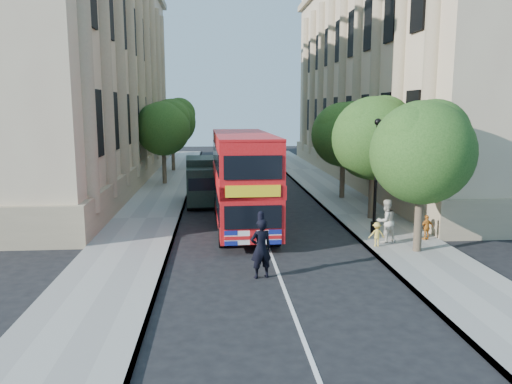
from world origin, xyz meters
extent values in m
plane|color=black|center=(0.00, 0.00, 0.00)|extent=(120.00, 120.00, 0.00)
cube|color=gray|center=(5.75, 10.00, 0.06)|extent=(3.50, 80.00, 0.12)
cube|color=gray|center=(-5.75, 10.00, 0.06)|extent=(3.50, 80.00, 0.12)
cube|color=tan|center=(13.80, 24.00, 9.00)|extent=(12.00, 38.00, 18.00)
cube|color=tan|center=(-13.80, 24.00, 9.00)|extent=(12.00, 38.00, 18.00)
cylinder|color=#473828|center=(5.80, 3.00, 1.43)|extent=(0.32, 0.32, 2.86)
sphere|color=#1F4617|center=(5.80, 3.00, 4.03)|extent=(4.00, 4.00, 4.00)
sphere|color=#1F4617|center=(6.40, 3.40, 4.68)|extent=(2.80, 2.80, 2.80)
sphere|color=#1F4617|center=(5.30, 2.70, 4.55)|extent=(2.60, 2.60, 2.60)
cylinder|color=#473828|center=(5.80, 9.00, 1.50)|extent=(0.32, 0.32, 2.99)
sphere|color=#1F4617|center=(5.80, 9.00, 4.22)|extent=(4.20, 4.20, 4.20)
sphere|color=#1F4617|center=(6.40, 9.40, 4.90)|extent=(2.94, 2.94, 2.94)
sphere|color=#1F4617|center=(5.30, 8.70, 4.76)|extent=(2.73, 2.73, 2.73)
cylinder|color=#473828|center=(5.80, 15.00, 1.45)|extent=(0.32, 0.32, 2.90)
sphere|color=#1F4617|center=(5.80, 15.00, 4.09)|extent=(4.00, 4.00, 4.00)
sphere|color=#1F4617|center=(6.40, 15.40, 4.75)|extent=(2.80, 2.80, 2.80)
sphere|color=#1F4617|center=(5.30, 14.70, 4.62)|extent=(2.60, 2.60, 2.60)
cylinder|color=#473828|center=(-6.00, 22.00, 1.50)|extent=(0.32, 0.32, 2.99)
sphere|color=#1F4617|center=(-6.00, 22.00, 4.22)|extent=(4.00, 4.00, 4.00)
sphere|color=#1F4617|center=(-5.40, 22.40, 4.90)|extent=(2.80, 2.80, 2.80)
sphere|color=#1F4617|center=(-6.50, 21.70, 4.76)|extent=(2.60, 2.60, 2.60)
cylinder|color=#473828|center=(-6.00, 30.00, 1.58)|extent=(0.32, 0.32, 3.17)
sphere|color=#1F4617|center=(-6.00, 30.00, 4.46)|extent=(4.20, 4.20, 4.20)
sphere|color=#1F4617|center=(-5.40, 30.40, 5.18)|extent=(2.94, 2.94, 2.94)
sphere|color=#1F4617|center=(-6.50, 29.70, 5.04)|extent=(2.73, 2.73, 2.73)
cylinder|color=black|center=(5.00, 6.00, 0.37)|extent=(0.30, 0.30, 0.50)
cylinder|color=black|center=(5.00, 6.00, 2.62)|extent=(0.14, 0.14, 5.00)
sphere|color=black|center=(5.00, 6.00, 5.12)|extent=(0.32, 0.32, 0.32)
cube|color=red|center=(-0.86, 7.97, 2.46)|extent=(2.80, 9.70, 4.01)
cube|color=black|center=(-0.86, 7.97, 1.57)|extent=(2.84, 9.09, 0.91)
cube|color=black|center=(-0.86, 7.97, 3.50)|extent=(2.84, 9.09, 0.91)
cube|color=yellow|center=(-0.73, 3.15, 2.59)|extent=(2.13, 0.14, 0.46)
cylinder|color=black|center=(-1.91, 4.54, 0.51)|extent=(0.31, 1.02, 1.01)
cylinder|color=black|center=(0.38, 4.60, 0.51)|extent=(0.31, 1.02, 1.01)
cylinder|color=black|center=(-2.10, 11.13, 0.51)|extent=(0.31, 1.02, 1.01)
cylinder|color=black|center=(0.20, 11.19, 0.51)|extent=(0.31, 1.02, 1.01)
cube|color=black|center=(-2.82, 12.45, 1.34)|extent=(2.07, 1.88, 2.08)
cube|color=black|center=(-2.77, 11.61, 1.58)|extent=(1.78, 0.20, 0.69)
cube|color=black|center=(-2.93, 14.62, 1.53)|extent=(2.15, 3.27, 2.47)
cube|color=black|center=(-2.90, 14.03, 0.35)|extent=(2.03, 4.84, 0.25)
cylinder|color=black|center=(-3.70, 12.30, 0.40)|extent=(0.26, 0.80, 0.79)
cylinder|color=black|center=(-1.92, 12.40, 0.40)|extent=(0.26, 0.80, 0.79)
cylinder|color=black|center=(-3.87, 15.56, 0.40)|extent=(0.26, 0.80, 0.79)
cylinder|color=black|center=(-2.10, 15.66, 0.40)|extent=(0.26, 0.80, 0.79)
imported|color=black|center=(-0.65, 0.66, 1.03)|extent=(0.86, 0.69, 2.07)
imported|color=beige|center=(4.97, 4.36, 1.04)|extent=(1.07, 0.95, 1.83)
imported|color=orange|center=(6.87, 4.62, 0.66)|extent=(0.68, 0.41, 1.08)
imported|color=#E6C24E|center=(4.40, 3.78, 0.62)|extent=(0.65, 0.38, 1.00)
camera|label=1|loc=(-2.12, -15.59, 5.72)|focal=35.00mm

